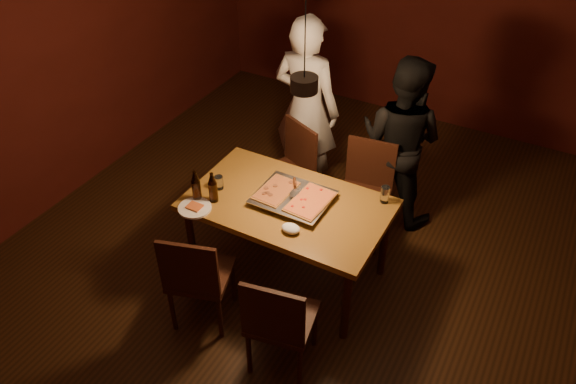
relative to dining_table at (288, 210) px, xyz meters
The scene contains 19 objects.
room_shell 0.73m from the dining_table, ahead, with size 6.00×6.00×6.00m.
dining_table is the anchor object (origin of this frame).
chair_far_left 0.84m from the dining_table, 116.67° to the left, with size 0.55×0.55×0.49m.
chair_far_right 0.87m from the dining_table, 67.50° to the left, with size 0.47×0.47×0.49m.
chair_near_left 0.84m from the dining_table, 112.67° to the right, with size 0.53×0.53×0.49m.
chair_near_right 0.93m from the dining_table, 65.23° to the right, with size 0.49×0.49×0.49m.
pizza_tray 0.11m from the dining_table, 51.91° to the left, with size 0.55×0.45×0.05m, color silver.
pizza_meat 0.18m from the dining_table, 168.60° to the left, with size 0.23×0.36×0.02m, color maroon.
pizza_cheese 0.22m from the dining_table, ahead, with size 0.25×0.39×0.02m, color gold.
spatula 0.15m from the dining_table, 63.01° to the left, with size 0.09×0.24×0.04m, color silver, non-canonical shape.
beer_bottle_a 0.71m from the dining_table, 154.75° to the right, with size 0.07×0.07×0.26m.
beer_bottle_b 0.59m from the dining_table, 153.70° to the right, with size 0.07×0.07×0.25m.
water_glass_left 0.58m from the dining_table, 169.74° to the right, with size 0.07×0.07×0.11m, color silver.
water_glass_right 0.74m from the dining_table, 29.68° to the left, with size 0.07×0.07×0.14m, color silver.
plate_slice 0.70m from the dining_table, 145.16° to the right, with size 0.25×0.25×0.03m.
napkin 0.34m from the dining_table, 57.85° to the right, with size 0.14×0.10×0.06m, color white.
diner_white 1.22m from the dining_table, 110.79° to the left, with size 0.64×0.42×1.75m, color silver.
diner_dark 1.27m from the dining_table, 68.79° to the left, with size 0.75×0.59×1.55m, color black.
pendant_lamp 1.09m from the dining_table, ahead, with size 0.18×0.18×1.10m.
Camera 1 is at (1.46, -2.88, 3.40)m, focal length 35.00 mm.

